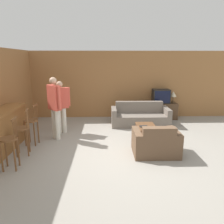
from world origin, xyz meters
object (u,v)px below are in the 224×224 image
object	(u,v)px
table_lamp	(173,95)
book_on_table	(144,126)
bar_chair_mid	(22,132)
tv_unit	(160,111)
couch_far	(140,117)
armchair_near	(156,143)
person_by_window	(61,105)
coffee_table	(146,128)
bar_chair_near	(10,143)
bar_chair_far	(32,124)
tv	(161,96)
person_by_counter	(54,105)

from	to	relation	value
table_lamp	book_on_table	bearing A→B (deg)	-123.58
bar_chair_mid	tv_unit	distance (m)	5.27
couch_far	table_lamp	distance (m)	1.75
armchair_near	person_by_window	distance (m)	3.19
coffee_table	book_on_table	bearing A→B (deg)	-141.22
book_on_table	person_by_window	xyz separation A→B (m)	(-2.48, 0.70, 0.51)
bar_chair_near	book_on_table	xyz separation A→B (m)	(3.09, 1.65, -0.18)
bar_chair_far	tv_unit	bearing A→B (deg)	31.95
bar_chair_far	tv	size ratio (longest dim) A/B	1.72
armchair_near	book_on_table	size ratio (longest dim) A/B	4.59
bar_chair_near	person_by_counter	xyz separation A→B (m)	(0.54, 1.81, 0.44)
couch_far	person_by_window	world-z (taller)	person_by_window
book_on_table	person_by_window	bearing A→B (deg)	164.32
armchair_near	book_on_table	world-z (taller)	armchair_near
person_by_window	bar_chair_far	bearing A→B (deg)	-121.93
couch_far	person_by_counter	size ratio (longest dim) A/B	1.13
coffee_table	book_on_table	world-z (taller)	book_on_table
tv	person_by_counter	bearing A→B (deg)	-149.08
tv	bar_chair_far	bearing A→B (deg)	-148.08
bar_chair_near	person_by_window	bearing A→B (deg)	75.61
bar_chair_near	coffee_table	world-z (taller)	bar_chair_near
couch_far	coffee_table	world-z (taller)	couch_far
bar_chair_mid	armchair_near	bearing A→B (deg)	-1.55
bar_chair_far	person_by_counter	distance (m)	0.82
armchair_near	tv	bearing A→B (deg)	74.45
coffee_table	person_by_counter	distance (m)	2.73
couch_far	person_by_window	xyz separation A→B (m)	(-2.61, -0.81, 0.63)
bar_chair_near	tv_unit	distance (m)	5.74
bar_chair_far	book_on_table	xyz separation A→B (m)	(3.09, 0.27, -0.18)
armchair_near	tv_unit	bearing A→B (deg)	74.47
bar_chair_mid	couch_far	size ratio (longest dim) A/B	0.55
tv	person_by_window	xyz separation A→B (m)	(-3.54, -1.61, 0.02)
bar_chair_near	armchair_near	bearing A→B (deg)	11.08
couch_far	tv	size ratio (longest dim) A/B	3.12
couch_far	tv_unit	size ratio (longest dim) A/B	1.63
couch_far	person_by_counter	xyz separation A→B (m)	(-2.67, -1.35, 0.74)
book_on_table	table_lamp	distance (m)	2.83
bar_chair_near	bar_chair_far	size ratio (longest dim) A/B	1.00
armchair_near	person_by_window	bearing A→B (deg)	146.64
book_on_table	table_lamp	world-z (taller)	table_lamp
bar_chair_mid	bar_chair_far	bearing A→B (deg)	89.97
coffee_table	person_by_window	size ratio (longest dim) A/B	0.53
couch_far	bar_chair_far	bearing A→B (deg)	-151.06
bar_chair_mid	armchair_near	size ratio (longest dim) A/B	1.03
coffee_table	table_lamp	xyz separation A→B (m)	(1.44, 2.24, 0.63)
armchair_near	person_by_window	size ratio (longest dim) A/B	0.66
table_lamp	person_by_counter	xyz separation A→B (m)	(-4.08, -2.16, 0.06)
bar_chair_near	coffee_table	distance (m)	3.63
bar_chair_near	tv_unit	size ratio (longest dim) A/B	0.90
table_lamp	person_by_window	size ratio (longest dim) A/B	0.27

